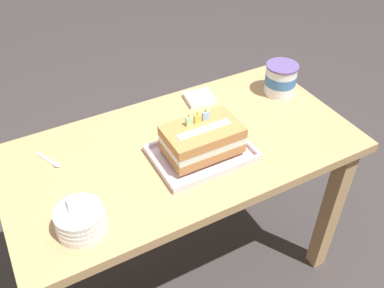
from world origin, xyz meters
TOP-DOWN VIEW (x-y plane):
  - ground_plane at (0.00, 0.00)m, footprint 8.00×8.00m
  - dining_table at (0.00, 0.00)m, footprint 1.22×0.63m
  - foil_tray at (0.04, -0.07)m, footprint 0.33×0.23m
  - birthday_cake at (0.04, -0.07)m, footprint 0.25×0.15m
  - bowl_stack at (-0.41, -0.18)m, footprint 0.14×0.14m
  - ice_cream_tub at (0.50, 0.11)m, footprint 0.13×0.13m
  - serving_spoon_near_tray at (-0.41, 0.13)m, footprint 0.06×0.12m
  - napkin_pile at (0.19, 0.22)m, footprint 0.12×0.11m

SIDE VIEW (x-z plane):
  - ground_plane at x=0.00m, z-range 0.00..0.00m
  - dining_table at x=0.00m, z-range 0.25..0.98m
  - serving_spoon_near_tray at x=-0.41m, z-range 0.73..0.74m
  - foil_tray at x=0.04m, z-range 0.73..0.75m
  - napkin_pile at x=0.19m, z-range 0.73..0.75m
  - bowl_stack at x=-0.41m, z-range 0.71..0.83m
  - ice_cream_tub at x=0.50m, z-range 0.73..0.86m
  - birthday_cake at x=0.04m, z-range 0.73..0.87m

